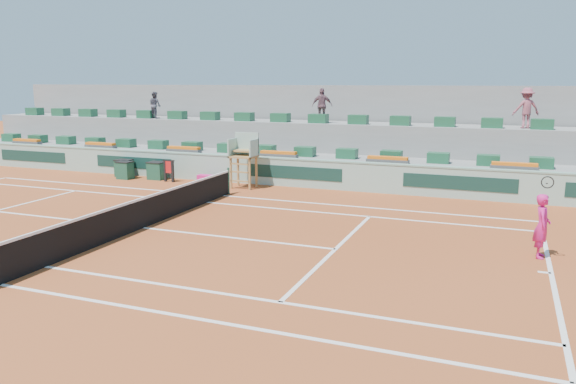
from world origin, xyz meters
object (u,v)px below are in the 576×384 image
tennis_player (542,226)px  umpire_chair (244,153)px  player_bag (207,179)px  drink_cooler_a (157,170)px

tennis_player → umpire_chair: bearing=152.0°
player_bag → drink_cooler_a: drink_cooler_a is taller
drink_cooler_a → tennis_player: size_ratio=0.37×
player_bag → drink_cooler_a: (-2.79, 0.12, 0.23)m
player_bag → drink_cooler_a: 2.80m
umpire_chair → tennis_player: 13.24m
drink_cooler_a → tennis_player: 17.76m
drink_cooler_a → player_bag: bearing=-2.5°
tennis_player → player_bag: bearing=154.8°
umpire_chair → drink_cooler_a: bearing=175.7°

